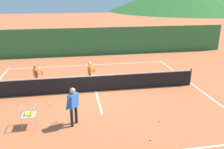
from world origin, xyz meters
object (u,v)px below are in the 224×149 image
object	(u,v)px
student_1	(90,70)
tennis_ball_0	(159,121)
tennis_ball_3	(22,108)
tennis_net	(96,83)
tennis_ball_6	(151,140)
ball_cart	(29,114)
tennis_ball_4	(3,106)
instructor	(73,103)
tennis_ball_5	(46,101)
tennis_ball_1	(76,101)
tennis_ball_7	(50,104)
student_0	(36,74)

from	to	relation	value
student_1	tennis_ball_0	xyz separation A→B (m)	(2.60, -5.30, -0.79)
student_1	tennis_ball_3	bearing A→B (deg)	-140.07
tennis_net	tennis_ball_6	distance (m)	5.42
student_1	ball_cart	size ratio (longest dim) A/B	1.53
tennis_ball_0	tennis_ball_4	world-z (taller)	same
instructor	tennis_ball_5	distance (m)	3.07
tennis_ball_1	tennis_ball_5	bearing A→B (deg)	170.11
tennis_ball_3	tennis_ball_4	bearing A→B (deg)	155.17
instructor	student_1	bearing A→B (deg)	77.28
tennis_ball_1	tennis_ball_0	bearing A→B (deg)	-36.78
student_1	tennis_ball_7	size ratio (longest dim) A/B	20.20
tennis_ball_5	tennis_ball_7	xyz separation A→B (m)	(0.25, -0.45, 0.00)
tennis_ball_0	tennis_ball_1	xyz separation A→B (m)	(-3.57, 2.67, 0.00)
student_1	tennis_ball_6	distance (m)	6.86
tennis_net	tennis_ball_5	bearing A→B (deg)	-161.04
ball_cart	tennis_ball_7	world-z (taller)	ball_cart
ball_cart	tennis_ball_3	size ratio (longest dim) A/B	13.22
tennis_ball_3	tennis_ball_5	size ratio (longest dim) A/B	1.00
tennis_ball_3	tennis_ball_4	xyz separation A→B (m)	(-0.95, 0.44, 0.00)
tennis_ball_5	tennis_ball_7	size ratio (longest dim) A/B	1.00
tennis_net	instructor	xyz separation A→B (m)	(-1.29, -3.47, 0.52)
tennis_ball_6	tennis_ball_7	xyz separation A→B (m)	(-4.05, 3.78, 0.00)
instructor	tennis_ball_0	xyz separation A→B (m)	(3.70, -0.41, -0.98)
instructor	tennis_ball_0	size ratio (longest dim) A/B	24.91
instructor	ball_cart	world-z (taller)	instructor
tennis_ball_0	tennis_ball_3	world-z (taller)	same
student_0	tennis_ball_5	world-z (taller)	student_0
ball_cart	tennis_ball_4	xyz separation A→B (m)	(-1.60, 2.13, -0.55)
tennis_ball_5	tennis_ball_7	bearing A→B (deg)	-60.79
tennis_ball_6	tennis_net	bearing A→B (deg)	106.97
student_1	tennis_ball_6	xyz separation A→B (m)	(1.77, -6.58, -0.79)
student_0	tennis_ball_7	distance (m)	3.04
tennis_ball_5	tennis_ball_4	bearing A→B (deg)	-173.72
tennis_ball_7	instructor	bearing A→B (deg)	-60.45
student_1	tennis_ball_1	bearing A→B (deg)	-110.43
student_1	tennis_ball_7	distance (m)	3.70
tennis_ball_0	tennis_net	bearing A→B (deg)	121.81
ball_cart	tennis_ball_1	bearing A→B (deg)	46.48
ball_cart	tennis_ball_7	bearing A→B (deg)	70.60
tennis_ball_0	tennis_ball_7	distance (m)	5.48
tennis_ball_1	tennis_ball_5	size ratio (longest dim) A/B	1.00
ball_cart	tennis_ball_3	world-z (taller)	ball_cart
tennis_ball_0	tennis_ball_7	bearing A→B (deg)	152.90
student_0	tennis_ball_1	world-z (taller)	student_0
instructor	tennis_ball_3	size ratio (longest dim) A/B	24.91
tennis_net	tennis_ball_4	xyz separation A→B (m)	(-4.75, -1.16, -0.47)
tennis_ball_0	tennis_ball_3	bearing A→B (deg)	159.84
instructor	student_1	world-z (taller)	instructor
student_0	tennis_ball_5	xyz separation A→B (m)	(0.71, -2.34, -0.75)
tennis_ball_7	student_0	bearing A→B (deg)	108.97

